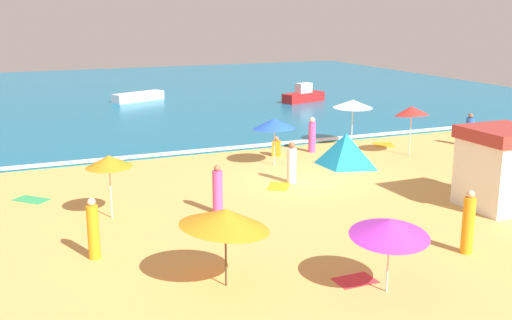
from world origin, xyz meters
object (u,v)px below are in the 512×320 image
at_px(beachgoer_1, 468,224).
at_px(beach_tent, 346,150).
at_px(beachgoer_8, 312,135).
at_px(beachgoer_3, 469,131).
at_px(small_boat_1, 303,96).
at_px(beach_umbrella_4, 274,124).
at_px(beachgoer_4, 93,230).
at_px(beach_umbrella_0, 109,161).
at_px(beach_umbrella_1, 390,227).
at_px(beach_umbrella_5, 412,111).
at_px(lifeguard_cabana, 501,167).
at_px(beachgoer_6, 292,164).
at_px(beachgoer_7, 276,147).
at_px(beach_umbrella_3, 225,218).
at_px(beachgoer_0, 218,191).
at_px(beach_umbrella_6, 353,104).
at_px(small_boat_0, 138,97).

bearing_deg(beachgoer_1, beach_tent, 78.51).
height_order(beach_tent, beachgoer_8, beachgoer_8).
xyz_separation_m(beachgoer_1, beachgoer_3, (9.82, 11.01, -0.10)).
distance_m(beachgoer_8, small_boat_1, 15.74).
height_order(beach_umbrella_4, beachgoer_4, beach_umbrella_4).
bearing_deg(beach_umbrella_0, beachgoer_4, -108.17).
relative_size(beach_umbrella_4, beach_tent, 0.98).
bearing_deg(beach_tent, small_boat_1, 68.19).
distance_m(beach_umbrella_1, beachgoer_4, 7.89).
xyz_separation_m(beach_umbrella_5, beachgoer_3, (3.94, 0.49, -1.33)).
relative_size(lifeguard_cabana, beachgoer_3, 1.69).
xyz_separation_m(beach_umbrella_4, beachgoer_6, (-0.55, -2.83, -1.07)).
xyz_separation_m(beachgoer_6, beachgoer_8, (3.29, 4.46, 0.03)).
height_order(beachgoer_6, beachgoer_7, beachgoer_6).
relative_size(beachgoer_4, small_boat_1, 0.50).
relative_size(beach_umbrella_4, beachgoer_4, 1.47).
relative_size(beach_umbrella_3, beachgoer_3, 1.62).
bearing_deg(beachgoer_0, beach_umbrella_3, -107.69).
xyz_separation_m(lifeguard_cabana, beachgoer_0, (-9.08, 3.20, -0.64)).
distance_m(beach_umbrella_0, beachgoer_6, 7.53).
xyz_separation_m(beach_umbrella_1, beachgoer_4, (-6.16, 4.87, -0.82)).
relative_size(beach_umbrella_5, beach_umbrella_6, 1.01).
distance_m(beach_umbrella_0, beachgoer_0, 3.65).
distance_m(beachgoer_1, beachgoer_3, 14.75).
relative_size(beachgoer_0, beachgoer_7, 1.80).
distance_m(beach_umbrella_3, beachgoer_6, 9.69).
bearing_deg(small_boat_1, beach_umbrella_4, -121.35).
bearing_deg(beachgoer_3, beach_tent, -171.14).
relative_size(lifeguard_cabana, beachgoer_4, 1.61).
xyz_separation_m(beach_umbrella_0, beachgoer_1, (8.55, -6.94, -1.04)).
height_order(beachgoer_1, beachgoer_6, beachgoer_1).
distance_m(beach_tent, beachgoer_8, 3.13).
distance_m(beach_umbrella_0, beachgoer_3, 18.85).
bearing_deg(beach_umbrella_6, beachgoer_7, -174.28).
relative_size(beach_umbrella_6, beachgoer_8, 1.40).
xyz_separation_m(beach_umbrella_4, beachgoer_7, (0.83, 1.57, -1.44)).
relative_size(beach_umbrella_6, small_boat_1, 0.67).
relative_size(beach_tent, small_boat_1, 0.75).
bearing_deg(beach_umbrella_6, small_boat_1, 72.07).
relative_size(beach_umbrella_1, beachgoer_8, 1.48).
xyz_separation_m(beachgoer_0, small_boat_1, (14.11, 21.03, -0.22)).
bearing_deg(beach_umbrella_0, small_boat_1, 49.06).
bearing_deg(beachgoer_7, beachgoer_1, -90.55).
xyz_separation_m(beach_umbrella_4, beach_tent, (2.70, -1.50, -1.10)).
bearing_deg(beachgoer_8, beachgoer_0, -136.45).
relative_size(beachgoer_7, beachgoer_8, 0.55).
relative_size(beachgoer_7, small_boat_0, 0.23).
height_order(beach_umbrella_4, beachgoer_0, beach_umbrella_4).
bearing_deg(beachgoer_0, beachgoer_3, 18.27).
relative_size(beach_umbrella_0, beachgoer_7, 2.28).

